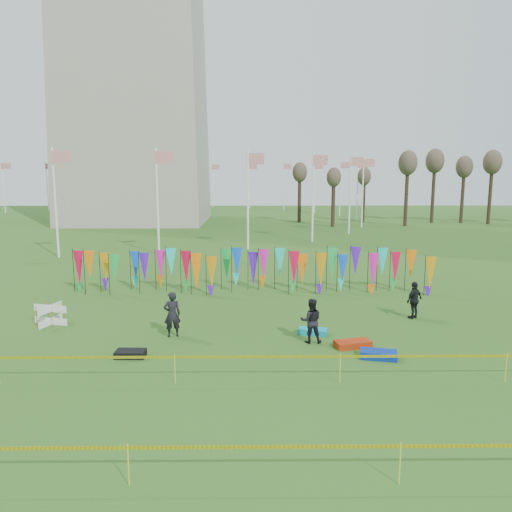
{
  "coord_description": "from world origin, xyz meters",
  "views": [
    {
      "loc": [
        0.24,
        -16.56,
        6.14
      ],
      "look_at": [
        0.47,
        6.0,
        2.4
      ],
      "focal_mm": 35.0,
      "sensor_mm": 36.0,
      "label": 1
    }
  ],
  "objects_px": {
    "kite_bag_red": "(353,344)",
    "box_kite": "(50,315)",
    "kite_bag_black": "(131,354)",
    "person_left": "(172,314)",
    "kite_bag_blue": "(379,355)",
    "kite_bag_turquoise": "(313,331)",
    "person_right": "(414,300)",
    "person_mid": "(311,321)"
  },
  "relations": [
    {
      "from": "kite_bag_red",
      "to": "kite_bag_black",
      "type": "bearing_deg",
      "value": -173.45
    },
    {
      "from": "person_mid",
      "to": "person_right",
      "type": "xyz_separation_m",
      "value": [
        4.77,
        3.01,
        -0.02
      ]
    },
    {
      "from": "box_kite",
      "to": "kite_bag_turquoise",
      "type": "height_order",
      "value": "box_kite"
    },
    {
      "from": "kite_bag_turquoise",
      "to": "kite_bag_black",
      "type": "distance_m",
      "value": 6.89
    },
    {
      "from": "person_left",
      "to": "kite_bag_red",
      "type": "height_order",
      "value": "person_left"
    },
    {
      "from": "kite_bag_blue",
      "to": "kite_bag_black",
      "type": "distance_m",
      "value": 8.37
    },
    {
      "from": "person_right",
      "to": "person_mid",
      "type": "bearing_deg",
      "value": -4.48
    },
    {
      "from": "box_kite",
      "to": "person_right",
      "type": "distance_m",
      "value": 15.2
    },
    {
      "from": "person_mid",
      "to": "kite_bag_blue",
      "type": "height_order",
      "value": "person_mid"
    },
    {
      "from": "box_kite",
      "to": "kite_bag_red",
      "type": "xyz_separation_m",
      "value": [
        11.84,
        -2.76,
        -0.31
      ]
    },
    {
      "from": "box_kite",
      "to": "kite_bag_turquoise",
      "type": "distance_m",
      "value": 10.67
    },
    {
      "from": "kite_bag_turquoise",
      "to": "person_right",
      "type": "bearing_deg",
      "value": 24.32
    },
    {
      "from": "kite_bag_blue",
      "to": "kite_bag_turquoise",
      "type": "bearing_deg",
      "value": 126.61
    },
    {
      "from": "kite_bag_blue",
      "to": "kite_bag_red",
      "type": "xyz_separation_m",
      "value": [
        -0.65,
        1.09,
        -0.01
      ]
    },
    {
      "from": "person_right",
      "to": "kite_bag_turquoise",
      "type": "bearing_deg",
      "value": -12.44
    },
    {
      "from": "box_kite",
      "to": "kite_bag_red",
      "type": "bearing_deg",
      "value": -13.13
    },
    {
      "from": "kite_bag_blue",
      "to": "kite_bag_black",
      "type": "bearing_deg",
      "value": 178.64
    },
    {
      "from": "person_mid",
      "to": "person_right",
      "type": "distance_m",
      "value": 5.64
    },
    {
      "from": "person_left",
      "to": "person_mid",
      "type": "relative_size",
      "value": 1.06
    },
    {
      "from": "kite_bag_blue",
      "to": "kite_bag_black",
      "type": "xyz_separation_m",
      "value": [
        -8.37,
        0.2,
        -0.01
      ]
    },
    {
      "from": "person_left",
      "to": "kite_bag_black",
      "type": "distance_m",
      "value": 2.52
    },
    {
      "from": "kite_bag_turquoise",
      "to": "box_kite",
      "type": "bearing_deg",
      "value": 173.07
    },
    {
      "from": "person_mid",
      "to": "kite_bag_turquoise",
      "type": "xyz_separation_m",
      "value": [
        0.19,
        0.94,
        -0.71
      ]
    },
    {
      "from": "kite_bag_turquoise",
      "to": "kite_bag_red",
      "type": "height_order",
      "value": "kite_bag_red"
    },
    {
      "from": "kite_bag_blue",
      "to": "person_mid",
      "type": "bearing_deg",
      "value": 142.24
    },
    {
      "from": "person_right",
      "to": "kite_bag_red",
      "type": "height_order",
      "value": "person_right"
    },
    {
      "from": "kite_bag_red",
      "to": "kite_bag_blue",
      "type": "bearing_deg",
      "value": -59.09
    },
    {
      "from": "person_mid",
      "to": "kite_bag_turquoise",
      "type": "relative_size",
      "value": 1.51
    },
    {
      "from": "kite_bag_turquoise",
      "to": "kite_bag_red",
      "type": "distance_m",
      "value": 1.94
    },
    {
      "from": "box_kite",
      "to": "kite_bag_black",
      "type": "xyz_separation_m",
      "value": [
        4.12,
        -3.65,
        -0.32
      ]
    },
    {
      "from": "person_left",
      "to": "kite_bag_red",
      "type": "distance_m",
      "value": 6.79
    },
    {
      "from": "person_right",
      "to": "kite_bag_black",
      "type": "distance_m",
      "value": 11.93
    },
    {
      "from": "person_right",
      "to": "kite_bag_blue",
      "type": "relative_size",
      "value": 1.34
    },
    {
      "from": "person_mid",
      "to": "kite_bag_turquoise",
      "type": "bearing_deg",
      "value": -99.56
    },
    {
      "from": "person_right",
      "to": "kite_bag_red",
      "type": "distance_m",
      "value": 4.91
    },
    {
      "from": "box_kite",
      "to": "person_left",
      "type": "distance_m",
      "value": 5.45
    },
    {
      "from": "box_kite",
      "to": "person_left",
      "type": "height_order",
      "value": "person_left"
    },
    {
      "from": "box_kite",
      "to": "person_mid",
      "type": "relative_size",
      "value": 0.52
    },
    {
      "from": "person_right",
      "to": "kite_bag_blue",
      "type": "xyz_separation_m",
      "value": [
        -2.68,
        -4.63,
        -0.68
      ]
    },
    {
      "from": "box_kite",
      "to": "kite_bag_black",
      "type": "relative_size",
      "value": 0.87
    },
    {
      "from": "kite_bag_turquoise",
      "to": "kite_bag_blue",
      "type": "bearing_deg",
      "value": -53.39
    },
    {
      "from": "kite_bag_red",
      "to": "box_kite",
      "type": "bearing_deg",
      "value": 166.87
    }
  ]
}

